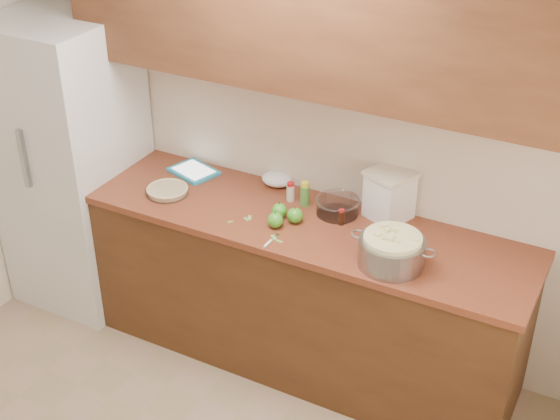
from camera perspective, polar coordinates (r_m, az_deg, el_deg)
The scene contains 22 objects.
room_shell at distance 2.90m, azimuth -12.99°, elevation -7.40°, with size 3.60×3.60×3.60m.
counter_run at distance 4.38m, azimuth 0.56°, elevation -5.62°, with size 2.64×0.68×0.92m.
upper_cabinets at distance 3.83m, azimuth 1.78°, elevation 13.93°, with size 2.60×0.34×0.70m, color brown.
fridge at distance 4.85m, azimuth -14.91°, elevation 3.27°, with size 0.70×0.70×1.80m, color silver.
pie at distance 4.37m, azimuth -8.24°, elevation 1.43°, with size 0.24×0.24×0.04m.
colander at distance 3.74m, azimuth 8.18°, elevation -2.98°, with size 0.42×0.32×0.16m.
flour_canister at distance 4.09m, azimuth 8.02°, elevation 1.15°, with size 0.28×0.28×0.27m.
tablet at distance 4.58m, azimuth -6.33°, elevation 2.84°, with size 0.31×0.27×0.02m.
paring_knife at distance 3.90m, azimuth -0.82°, elevation -2.40°, with size 0.02×0.15×0.01m.
lemon_bottle at distance 4.19m, azimuth 1.83°, elevation 1.17°, with size 0.05×0.05×0.14m.
cinnamon_shaker at distance 4.24m, azimuth 0.77°, elevation 1.33°, with size 0.04×0.04×0.11m.
vanilla_bottle at distance 4.05m, azimuth 4.50°, elevation -0.51°, with size 0.03×0.03×0.09m.
mixing_bowl at distance 4.13m, azimuth 4.25°, elevation 0.31°, with size 0.24×0.24×0.09m.
paper_towel at distance 4.40m, azimuth -0.24°, elevation 2.27°, with size 0.18×0.14×0.07m, color white.
apple_left at distance 4.09m, azimuth -0.04°, elevation -0.05°, with size 0.08×0.08×0.09m.
apple_center at distance 4.05m, azimuth 1.10°, elevation -0.40°, with size 0.08×0.08×0.10m.
apple_front at distance 4.01m, azimuth -0.34°, elevation -0.74°, with size 0.08×0.08×0.09m.
peel_a at distance 4.08m, azimuth -3.66°, elevation -0.87°, with size 0.03×0.01×0.00m, color #82B357.
peel_b at distance 4.11m, azimuth -2.25°, elevation -0.58°, with size 0.05×0.02×0.00m, color #82B357.
peel_c at distance 3.91m, azimuth -0.05°, elevation -2.30°, with size 0.04×0.01×0.00m, color #82B357.
peel_d at distance 3.94m, azimuth -0.46°, elevation -2.02°, with size 0.05×0.02×0.00m, color #82B357.
peel_e at distance 4.10m, azimuth -2.48°, elevation -0.67°, with size 0.04×0.02×0.00m, color #82B357.
Camera 1 is at (1.61, -1.66, 3.06)m, focal length 50.00 mm.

